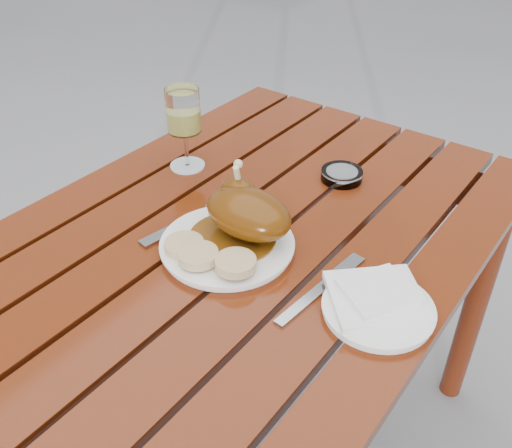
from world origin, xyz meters
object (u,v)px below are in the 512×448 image
Objects in this scene: dinner_plate at (227,246)px; side_plate at (378,310)px; wine_glass at (185,129)px; table at (242,366)px; ashtray at (342,175)px.

dinner_plate reaches higher than side_plate.
dinner_plate is at bearing -34.67° from wine_glass.
wine_glass is at bearing 152.49° from table.
side_plate is at bearing -16.72° from wine_glass.
table is at bearing 173.07° from side_plate.
ashtray reaches higher than table.
ashtray is (-0.25, 0.32, 0.00)m from side_plate.
dinner_plate is 0.29m from side_plate.
side_plate is 1.99× the size of ashtray.
wine_glass reaches higher than side_plate.
wine_glass reaches higher than ashtray.
side_plate reaches higher than table.
dinner_plate is (0.01, -0.05, 0.38)m from table.
table is at bearing 103.86° from dinner_plate.
side_plate is (0.31, -0.04, 0.38)m from table.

